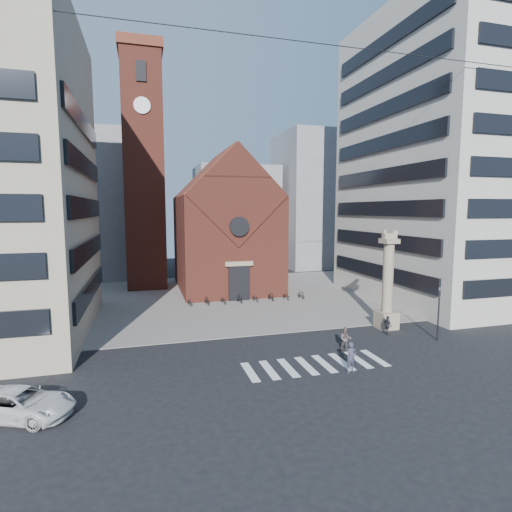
# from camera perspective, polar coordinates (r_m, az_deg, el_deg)

# --- Properties ---
(ground) EXTENTS (120.00, 120.00, 0.00)m
(ground) POSITION_cam_1_polar(r_m,az_deg,el_deg) (30.49, 5.13, -13.28)
(ground) COLOR black
(ground) RESTS_ON ground
(piazza) EXTENTS (46.00, 30.00, 0.05)m
(piazza) POSITION_cam_1_polar(r_m,az_deg,el_deg) (48.03, -3.01, -5.82)
(piazza) COLOR gray
(piazza) RESTS_ON ground
(zebra_crossing) EXTENTS (10.20, 3.20, 0.01)m
(zebra_crossing) POSITION_cam_1_polar(r_m,az_deg,el_deg) (28.10, 8.48, -15.09)
(zebra_crossing) COLOR white
(zebra_crossing) RESTS_ON ground
(church) EXTENTS (12.00, 16.65, 18.00)m
(church) POSITION_cam_1_polar(r_m,az_deg,el_deg) (52.86, -4.52, 4.02)
(church) COLOR brown
(church) RESTS_ON ground
(campanile) EXTENTS (5.50, 5.50, 31.20)m
(campanile) POSITION_cam_1_polar(r_m,az_deg,el_deg) (55.01, -15.72, 11.98)
(campanile) COLOR brown
(campanile) RESTS_ON ground
(building_right) EXTENTS (18.00, 22.00, 32.00)m
(building_right) POSITION_cam_1_polar(r_m,az_deg,el_deg) (52.07, 26.22, 12.17)
(building_right) COLOR #AEA89D
(building_right) RESTS_ON ground
(bg_block_left) EXTENTS (16.00, 14.00, 22.00)m
(bg_block_left) POSITION_cam_1_polar(r_m,az_deg,el_deg) (67.46, -24.20, 6.59)
(bg_block_left) COLOR gray
(bg_block_left) RESTS_ON ground
(bg_block_mid) EXTENTS (14.00, 12.00, 18.00)m
(bg_block_mid) POSITION_cam_1_polar(r_m,az_deg,el_deg) (73.60, -2.98, 5.55)
(bg_block_mid) COLOR gray
(bg_block_mid) RESTS_ON ground
(bg_block_right) EXTENTS (16.00, 14.00, 24.00)m
(bg_block_right) POSITION_cam_1_polar(r_m,az_deg,el_deg) (75.99, 9.48, 7.77)
(bg_block_right) COLOR gray
(bg_block_right) RESTS_ON ground
(lion_column) EXTENTS (1.63, 1.60, 8.68)m
(lion_column) POSITION_cam_1_polar(r_m,az_deg,el_deg) (36.69, 18.28, -4.57)
(lion_column) COLOR gray
(lion_column) RESTS_ON ground
(traffic_light) EXTENTS (0.13, 0.16, 4.30)m
(traffic_light) POSITION_cam_1_polar(r_m,az_deg,el_deg) (35.02, 24.62, -7.33)
(traffic_light) COLOR black
(traffic_light) RESTS_ON ground
(white_car) EXTENTS (5.84, 4.35, 1.48)m
(white_car) POSITION_cam_1_polar(r_m,az_deg,el_deg) (24.30, -30.63, -17.69)
(white_car) COLOR silver
(white_car) RESTS_ON ground
(pedestrian_0) EXTENTS (0.78, 0.57, 1.98)m
(pedestrian_0) POSITION_cam_1_polar(r_m,az_deg,el_deg) (26.98, 13.45, -13.91)
(pedestrian_0) COLOR #323145
(pedestrian_0) RESTS_ON ground
(pedestrian_1) EXTENTS (1.04, 0.94, 1.74)m
(pedestrian_1) POSITION_cam_1_polar(r_m,az_deg,el_deg) (30.81, 12.67, -11.50)
(pedestrian_1) COLOR #5A4B48
(pedestrian_1) RESTS_ON ground
(pedestrian_2) EXTENTS (0.46, 0.97, 1.60)m
(pedestrian_2) POSITION_cam_1_polar(r_m,az_deg,el_deg) (35.40, 18.28, -9.39)
(pedestrian_2) COLOR #24242B
(pedestrian_2) RESTS_ON ground
(scooter_0) EXTENTS (0.80, 1.63, 0.82)m
(scooter_0) POSITION_cam_1_polar(r_m,az_deg,el_deg) (43.97, -9.46, -6.49)
(scooter_0) COLOR black
(scooter_0) RESTS_ON piazza
(scooter_1) EXTENTS (0.67, 1.57, 0.91)m
(scooter_1) POSITION_cam_1_polar(r_m,az_deg,el_deg) (44.19, -7.07, -6.32)
(scooter_1) COLOR black
(scooter_1) RESTS_ON piazza
(scooter_2) EXTENTS (0.80, 1.63, 0.82)m
(scooter_2) POSITION_cam_1_polar(r_m,az_deg,el_deg) (44.50, -4.70, -6.26)
(scooter_2) COLOR black
(scooter_2) RESTS_ON piazza
(scooter_3) EXTENTS (0.67, 1.57, 0.91)m
(scooter_3) POSITION_cam_1_polar(r_m,az_deg,el_deg) (44.87, -2.37, -6.08)
(scooter_3) COLOR black
(scooter_3) RESTS_ON piazza
(scooter_4) EXTENTS (0.80, 1.63, 0.82)m
(scooter_4) POSITION_cam_1_polar(r_m,az_deg,el_deg) (45.34, -0.09, -6.00)
(scooter_4) COLOR black
(scooter_4) RESTS_ON piazza
(scooter_5) EXTENTS (0.67, 1.57, 0.91)m
(scooter_5) POSITION_cam_1_polar(r_m,az_deg,el_deg) (45.85, 2.15, -5.80)
(scooter_5) COLOR black
(scooter_5) RESTS_ON piazza
(scooter_6) EXTENTS (0.80, 1.63, 0.82)m
(scooter_6) POSITION_cam_1_polar(r_m,az_deg,el_deg) (46.45, 4.33, -5.71)
(scooter_6) COLOR black
(scooter_6) RESTS_ON piazza
(scooter_7) EXTENTS (0.67, 1.57, 0.91)m
(scooter_7) POSITION_cam_1_polar(r_m,az_deg,el_deg) (47.09, 6.45, -5.51)
(scooter_7) COLOR black
(scooter_7) RESTS_ON piazza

